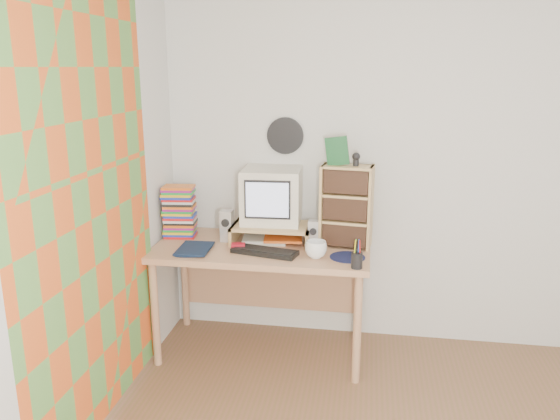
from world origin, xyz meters
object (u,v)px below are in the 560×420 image
(desk, at_px, (264,262))
(diary, at_px, (179,246))
(dvd_stack, at_px, (180,216))
(mug, at_px, (316,249))
(crt_monitor, at_px, (271,196))
(keyboard, at_px, (265,252))
(cd_rack, at_px, (347,207))

(desk, xyz_separation_m, diary, (-0.51, -0.22, 0.16))
(dvd_stack, height_order, mug, dvd_stack)
(dvd_stack, bearing_deg, crt_monitor, -4.10)
(desk, relative_size, mug, 10.46)
(crt_monitor, height_order, dvd_stack, crt_monitor)
(keyboard, bearing_deg, cd_rack, 38.40)
(dvd_stack, bearing_deg, mug, -23.03)
(keyboard, relative_size, dvd_stack, 1.42)
(keyboard, xyz_separation_m, mug, (0.32, -0.02, 0.04))
(keyboard, distance_m, diary, 0.55)
(desk, xyz_separation_m, keyboard, (0.05, -0.21, 0.15))
(desk, bearing_deg, crt_monitor, 66.28)
(desk, bearing_deg, mug, -31.14)
(crt_monitor, height_order, keyboard, crt_monitor)
(keyboard, relative_size, cd_rack, 0.78)
(keyboard, distance_m, dvd_stack, 0.71)
(mug, xyz_separation_m, diary, (-0.88, 0.00, -0.03))
(mug, bearing_deg, crt_monitor, 136.92)
(crt_monitor, height_order, mug, crt_monitor)
(desk, bearing_deg, dvd_stack, 174.62)
(keyboard, height_order, cd_rack, cd_rack)
(keyboard, xyz_separation_m, diary, (-0.55, -0.02, 0.01))
(crt_monitor, xyz_separation_m, dvd_stack, (-0.63, -0.03, -0.16))
(keyboard, bearing_deg, dvd_stack, 170.82)
(keyboard, bearing_deg, desk, 115.97)
(desk, bearing_deg, keyboard, -77.05)
(keyboard, distance_m, cd_rack, 0.60)
(cd_rack, distance_m, diary, 1.10)
(diary, bearing_deg, mug, -2.40)
(crt_monitor, height_order, cd_rack, cd_rack)
(desk, height_order, dvd_stack, dvd_stack)
(dvd_stack, xyz_separation_m, cd_rack, (1.13, -0.03, 0.12))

